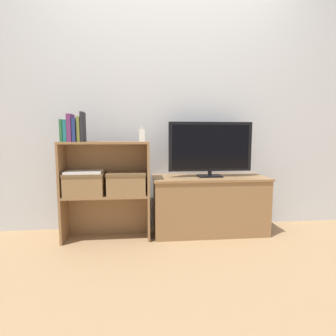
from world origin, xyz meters
TOP-DOWN VIEW (x-y plane):
  - ground_plane at (0.00, 0.00)m, footprint 16.00×16.00m
  - wall_back at (0.00, 0.44)m, footprint 10.00×0.05m
  - tv_stand at (0.40, 0.20)m, footprint 1.06×0.42m
  - tv at (0.40, 0.20)m, footprint 0.78×0.14m
  - bookshelf_lower_tier at (-0.55, 0.18)m, footprint 0.76×0.26m
  - bookshelf_upper_tier at (-0.55, 0.18)m, footprint 0.76×0.26m
  - book_forest at (-0.88, 0.10)m, footprint 0.02×0.13m
  - book_teal at (-0.85, 0.10)m, footprint 0.03×0.14m
  - book_plum at (-0.82, 0.10)m, footprint 0.03×0.15m
  - book_navy at (-0.78, 0.10)m, footprint 0.03×0.15m
  - book_olive at (-0.75, 0.10)m, footprint 0.03×0.13m
  - book_charcoal at (-0.72, 0.10)m, footprint 0.02×0.14m
  - baby_monitor at (-0.23, 0.13)m, footprint 0.05×0.04m
  - storage_basket_left at (-0.72, 0.12)m, footprint 0.34×0.23m
  - storage_basket_right at (-0.37, 0.12)m, footprint 0.34×0.23m
  - laptop at (-0.72, 0.12)m, footprint 0.31×0.21m

SIDE VIEW (x-z plane):
  - ground_plane at x=0.00m, z-range 0.00..0.00m
  - bookshelf_lower_tier at x=-0.55m, z-range 0.05..0.46m
  - tv_stand at x=0.40m, z-range 0.00..0.53m
  - storage_basket_left at x=-0.72m, z-range 0.41..0.61m
  - storage_basket_right at x=-0.37m, z-range 0.41..0.61m
  - laptop at x=-0.72m, z-range 0.60..0.62m
  - bookshelf_upper_tier at x=-0.55m, z-range 0.46..0.92m
  - tv at x=0.40m, z-range 0.55..1.06m
  - baby_monitor at x=-0.23m, z-range 0.85..0.99m
  - book_teal at x=-0.85m, z-range 0.86..1.04m
  - book_forest at x=-0.88m, z-range 0.86..1.05m
  - book_navy at x=-0.78m, z-range 0.86..1.06m
  - book_olive at x=-0.75m, z-range 0.86..1.07m
  - book_plum at x=-0.82m, z-range 0.86..1.09m
  - book_charcoal at x=-0.72m, z-range 0.86..1.11m
  - wall_back at x=0.00m, z-range 0.00..2.40m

